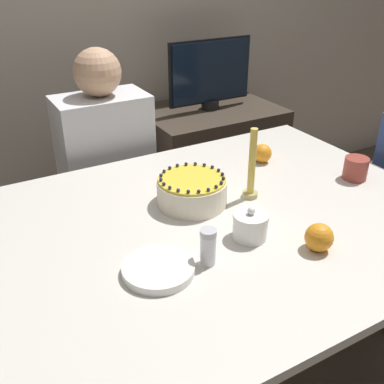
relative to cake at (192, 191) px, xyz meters
The scene contains 14 objects.
ground_plane 0.81m from the cake, 79.46° to the right, with size 12.00×12.00×0.00m, color #4C4238.
wall_behind 1.37m from the cake, 88.96° to the left, with size 8.00×0.05×2.60m.
dining_table 0.19m from the cake, 79.46° to the right, with size 1.56×1.16×0.75m.
cake is the anchor object (origin of this frame).
sugar_bowl 0.27m from the cake, 79.62° to the right, with size 0.11×0.11×0.11m.
sugar_shaker 0.34m from the cake, 112.10° to the right, with size 0.05×0.05×0.11m.
plate_stack 0.39m from the cake, 132.95° to the right, with size 0.20×0.20×0.02m.
candle 0.22m from the cake, 16.39° to the right, with size 0.05×0.05×0.25m.
cup 0.65m from the cake, 12.32° to the right, with size 0.09×0.09×0.08m.
orange_fruit_0 0.45m from the cake, 66.09° to the right, with size 0.08×0.08×0.08m.
orange_fruit_2 0.45m from the cake, 20.71° to the left, with size 0.08×0.08×0.08m.
person_man_blue_shirt 0.72m from the cake, 97.01° to the left, with size 0.40×0.34×1.18m.
side_cabinet 1.24m from the cake, 55.37° to the left, with size 0.78×0.56×0.72m.
tv_monitor 1.17m from the cake, 55.45° to the left, with size 0.51×0.10×0.39m.
Camera 1 is at (-0.68, -1.04, 1.52)m, focal length 42.00 mm.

